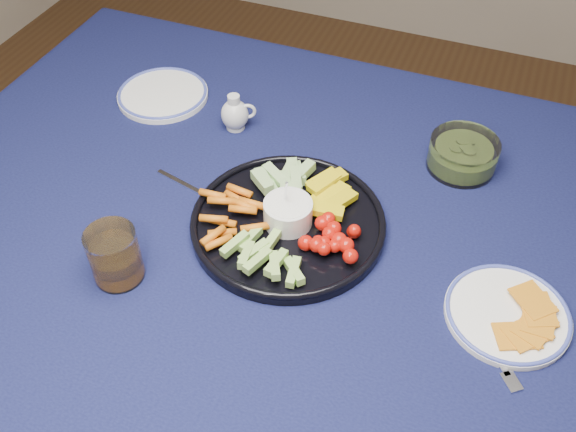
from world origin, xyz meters
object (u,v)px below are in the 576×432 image
(creamer_pitcher, at_px, (235,114))
(juice_tumbler, at_px, (115,258))
(crudite_platter, at_px, (287,219))
(cheese_plate, at_px, (508,313))
(side_plate_extra, at_px, (163,94))
(pickle_bowl, at_px, (462,155))
(dining_table, at_px, (350,276))

(creamer_pitcher, height_order, juice_tumbler, juice_tumbler)
(crudite_platter, xyz_separation_m, cheese_plate, (0.38, -0.05, -0.01))
(cheese_plate, xyz_separation_m, side_plate_extra, (-0.76, 0.31, -0.00))
(cheese_plate, height_order, juice_tumbler, juice_tumbler)
(crudite_platter, height_order, juice_tumbler, crudite_platter)
(creamer_pitcher, distance_m, side_plate_extra, 0.19)
(pickle_bowl, xyz_separation_m, cheese_plate, (0.13, -0.31, -0.02))
(creamer_pitcher, bearing_deg, cheese_plate, -25.18)
(creamer_pitcher, xyz_separation_m, side_plate_extra, (-0.19, 0.04, -0.02))
(pickle_bowl, bearing_deg, juice_tumbler, -134.72)
(crudite_platter, relative_size, pickle_bowl, 2.60)
(creamer_pitcher, height_order, pickle_bowl, creamer_pitcher)
(cheese_plate, relative_size, juice_tumbler, 1.99)
(creamer_pitcher, xyz_separation_m, cheese_plate, (0.57, -0.27, -0.02))
(dining_table, bearing_deg, side_plate_extra, 153.66)
(pickle_bowl, distance_m, cheese_plate, 0.34)
(crudite_platter, height_order, creamer_pitcher, crudite_platter)
(creamer_pitcher, bearing_deg, pickle_bowl, 6.01)
(cheese_plate, bearing_deg, dining_table, 167.35)
(juice_tumbler, bearing_deg, cheese_plate, 13.77)
(crudite_platter, bearing_deg, creamer_pitcher, 132.06)
(dining_table, bearing_deg, cheese_plate, -12.65)
(crudite_platter, xyz_separation_m, juice_tumbler, (-0.21, -0.19, 0.02))
(dining_table, distance_m, side_plate_extra, 0.57)
(creamer_pitcher, height_order, side_plate_extra, creamer_pitcher)
(dining_table, bearing_deg, pickle_bowl, 63.62)
(crudite_platter, distance_m, pickle_bowl, 0.36)
(pickle_bowl, height_order, side_plate_extra, pickle_bowl)
(crudite_platter, relative_size, cheese_plate, 1.77)
(dining_table, height_order, pickle_bowl, pickle_bowl)
(dining_table, height_order, crudite_platter, crudite_platter)
(pickle_bowl, xyz_separation_m, juice_tumbler, (-0.45, -0.46, 0.01))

